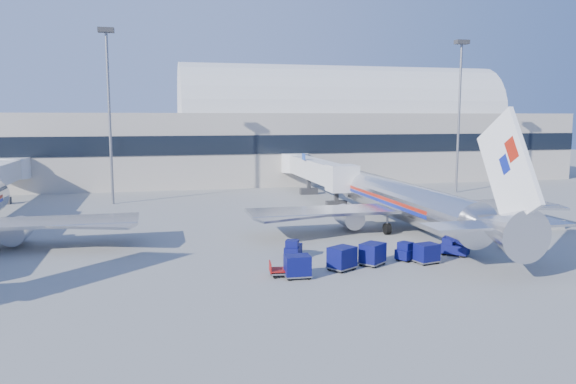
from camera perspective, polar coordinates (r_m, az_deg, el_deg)
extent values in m
plane|color=gray|center=(49.90, 3.76, -5.54)|extent=(260.00, 260.00, 0.00)
cube|color=#B2AA9E|center=(103.15, -19.25, 4.21)|extent=(170.00, 28.00, 12.00)
cube|color=black|center=(89.25, -20.19, 4.35)|extent=(170.00, 0.40, 3.00)
cylinder|color=silver|center=(108.04, 5.30, 7.92)|extent=(60.00, 18.00, 18.00)
cylinder|color=silver|center=(58.41, 11.47, -0.85)|extent=(3.80, 28.00, 3.80)
sphere|color=silver|center=(71.25, 6.77, 0.75)|extent=(3.72, 3.72, 3.72)
cone|color=silver|center=(43.72, 20.83, -3.48)|extent=(3.80, 6.00, 3.80)
cube|color=#A2190C|center=(59.28, 11.07, -0.47)|extent=(3.85, 20.16, 0.32)
cube|color=navy|center=(59.33, 11.06, -0.83)|extent=(3.85, 20.16, 0.32)
cube|color=white|center=(42.72, 21.48, 2.20)|extent=(0.35, 7.79, 8.74)
cube|color=silver|center=(44.09, 20.47, -3.11)|extent=(11.00, 3.00, 0.18)
cube|color=silver|center=(57.61, 11.87, -1.58)|extent=(32.00, 5.00, 0.28)
cylinder|color=#B7B7BC|center=(57.07, 6.19, -2.51)|extent=(2.10, 3.80, 2.10)
cylinder|color=#B7B7BC|center=(61.57, 15.90, -2.02)|extent=(2.10, 3.80, 2.10)
cylinder|color=black|center=(68.81, 7.60, -1.56)|extent=(0.40, 0.90, 0.90)
cylinder|color=#B7B7BC|center=(55.25, -25.83, -3.57)|extent=(2.10, 3.80, 2.10)
cube|color=silver|center=(79.86, 2.71, 2.33)|extent=(2.70, 24.00, 2.70)
cube|color=silver|center=(68.27, 5.53, 1.40)|extent=(3.40, 3.20, 3.20)
cylinder|color=silver|center=(90.93, 0.72, 2.98)|extent=(4.40, 4.40, 3.00)
cube|color=#2D2D30|center=(70.61, 4.93, -0.18)|extent=(0.50, 0.50, 3.00)
cube|color=#2D2D30|center=(70.80, 4.92, -1.27)|extent=(2.60, 1.00, 0.90)
cube|color=#2D2D30|center=(82.96, 2.13, 1.00)|extent=(0.50, 0.50, 3.00)
cube|color=#2D2D30|center=(83.13, 2.13, 0.07)|extent=(2.60, 1.00, 0.90)
cube|color=navy|center=(79.29, 1.61, 3.60)|extent=(0.12, 1.40, 0.90)
cylinder|color=silver|center=(90.52, -26.07, 2.18)|extent=(4.40, 4.40, 3.00)
cube|color=#2D2D30|center=(82.67, -27.21, -0.81)|extent=(2.60, 1.00, 0.90)
cylinder|color=slate|center=(76.67, -17.66, 7.00)|extent=(0.36, 0.36, 22.00)
cube|color=#2D2D30|center=(77.45, -18.01, 15.38)|extent=(2.00, 1.20, 0.60)
cylinder|color=slate|center=(88.36, 16.96, 7.06)|extent=(0.36, 0.36, 22.00)
cube|color=#2D2D30|center=(89.03, 17.25, 14.34)|extent=(2.00, 1.20, 0.60)
cube|color=#9E9E96|center=(59.23, 20.10, -3.45)|extent=(3.00, 0.55, 0.90)
cube|color=#9E9E96|center=(61.10, 22.69, -3.25)|extent=(3.00, 0.55, 0.90)
cube|color=#9E9E96|center=(63.07, 25.13, -3.06)|extent=(3.00, 0.55, 0.90)
cube|color=#090C4A|center=(46.16, 12.18, -6.07)|extent=(2.58, 2.18, 0.76)
cube|color=#090C4A|center=(45.62, 11.85, -5.44)|extent=(1.29, 1.33, 0.71)
cylinder|color=black|center=(47.12, 12.26, -6.13)|extent=(0.60, 0.48, 0.56)
cube|color=#090C4A|center=(48.52, 16.54, -5.57)|extent=(2.39, 2.38, 0.73)
cube|color=#090C4A|center=(48.52, 16.01, -4.84)|extent=(1.31, 1.31, 0.68)
cylinder|color=black|center=(48.81, 17.56, -5.85)|extent=(0.54, 0.54, 0.55)
cube|color=#090C4A|center=(46.08, 0.54, -5.92)|extent=(1.99, 2.57, 0.75)
cube|color=#090C4A|center=(45.47, 0.43, -5.33)|extent=(1.28, 1.23, 0.70)
cylinder|color=black|center=(46.99, 0.17, -6.00)|extent=(0.43, 0.60, 0.56)
cube|color=#090C4A|center=(43.91, 8.58, -6.13)|extent=(2.33, 2.26, 1.48)
cube|color=slate|center=(44.09, 8.56, -7.07)|extent=(2.45, 2.37, 0.10)
cylinder|color=black|center=(44.97, 8.40, -6.80)|extent=(0.42, 0.38, 0.41)
cube|color=#090C4A|center=(42.26, 5.51, -6.59)|extent=(2.37, 2.23, 1.52)
cube|color=slate|center=(42.45, 5.50, -7.59)|extent=(2.48, 2.33, 0.10)
cylinder|color=black|center=(43.36, 5.54, -7.29)|extent=(0.44, 0.36, 0.42)
cube|color=#090C4A|center=(40.02, 0.97, -7.45)|extent=(1.81, 1.43, 1.43)
cube|color=slate|center=(40.21, 0.96, -8.44)|extent=(1.91, 1.48, 0.10)
cylinder|color=black|center=(40.88, 1.75, -8.20)|extent=(0.40, 0.17, 0.39)
cube|color=#090C4A|center=(45.25, 13.91, -5.97)|extent=(1.94, 1.66, 1.35)
cube|color=slate|center=(45.41, 13.88, -6.80)|extent=(2.04, 1.73, 0.09)
cylinder|color=black|center=(46.21, 14.08, -6.58)|extent=(0.40, 0.23, 0.37)
cube|color=#090C4A|center=(52.36, 21.97, -4.31)|extent=(1.94, 1.52, 1.56)
cube|color=slate|center=(52.52, 21.93, -5.15)|extent=(2.05, 1.57, 0.11)
cylinder|color=black|center=(53.43, 22.23, -4.98)|extent=(0.43, 0.17, 0.43)
cube|color=slate|center=(40.61, -0.47, -8.13)|extent=(2.12, 1.57, 0.11)
cube|color=maroon|center=(40.56, -0.47, -7.89)|extent=(2.13, 1.61, 0.07)
cylinder|color=black|center=(41.19, 0.33, -8.10)|extent=(0.37, 0.18, 0.36)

